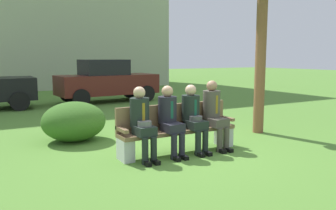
# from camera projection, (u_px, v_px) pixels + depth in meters

# --- Properties ---
(ground_plane) EXTENTS (80.00, 80.00, 0.00)m
(ground_plane) POSITION_uv_depth(u_px,v_px,m) (183.00, 150.00, 6.62)
(ground_plane) COLOR #518230
(park_bench) EXTENTS (2.34, 0.44, 0.90)m
(park_bench) POSITION_uv_depth(u_px,v_px,m) (177.00, 129.00, 6.48)
(park_bench) COLOR brown
(park_bench) RESTS_ON ground
(seated_man_leftmost) EXTENTS (0.34, 0.72, 1.27)m
(seated_man_leftmost) POSITION_uv_depth(u_px,v_px,m) (142.00, 119.00, 5.94)
(seated_man_leftmost) COLOR #1E2823
(seated_man_leftmost) RESTS_ON ground
(seated_man_centerleft) EXTENTS (0.34, 0.72, 1.27)m
(seated_man_centerleft) POSITION_uv_depth(u_px,v_px,m) (170.00, 117.00, 6.22)
(seated_man_centerleft) COLOR #23232D
(seated_man_centerleft) RESTS_ON ground
(seated_man_centerright) EXTENTS (0.34, 0.72, 1.26)m
(seated_man_centerright) POSITION_uv_depth(u_px,v_px,m) (193.00, 115.00, 6.46)
(seated_man_centerright) COLOR #1E2823
(seated_man_centerright) RESTS_ON ground
(seated_man_rightmost) EXTENTS (0.34, 0.72, 1.33)m
(seated_man_rightmost) POSITION_uv_depth(u_px,v_px,m) (214.00, 111.00, 6.71)
(seated_man_rightmost) COLOR #4C473D
(seated_man_rightmost) RESTS_ON ground
(shrub_near_bench) EXTENTS (1.35, 1.23, 0.84)m
(shrub_near_bench) POSITION_uv_depth(u_px,v_px,m) (74.00, 121.00, 7.33)
(shrub_near_bench) COLOR #366520
(shrub_near_bench) RESTS_ON ground
(parked_car_far) EXTENTS (4.00, 1.92, 1.68)m
(parked_car_far) POSITION_uv_depth(u_px,v_px,m) (107.00, 81.00, 13.70)
(parked_car_far) COLOR #591E19
(parked_car_far) RESTS_ON ground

